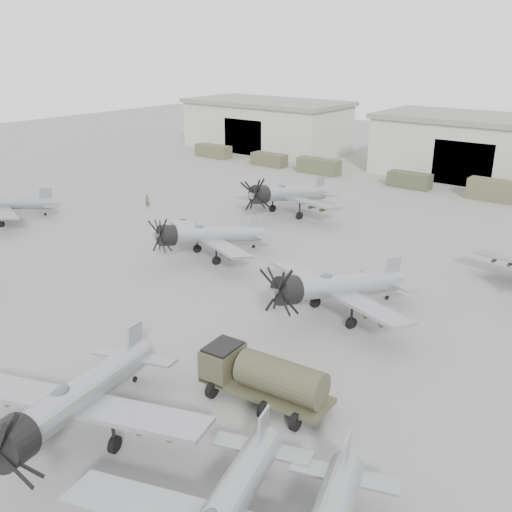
# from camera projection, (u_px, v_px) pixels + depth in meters

# --- Properties ---
(ground) EXTENTS (220.00, 220.00, 0.00)m
(ground) POSITION_uv_depth(u_px,v_px,m) (163.00, 344.00, 36.92)
(ground) COLOR slate
(ground) RESTS_ON ground
(hangar_left) EXTENTS (29.00, 14.80, 8.70)m
(hangar_left) POSITION_uv_depth(u_px,v_px,m) (267.00, 125.00, 103.01)
(hangar_left) COLOR #AEAFA4
(hangar_left) RESTS_ON ground
(hangar_center) EXTENTS (29.00, 14.80, 8.70)m
(hangar_center) POSITION_uv_depth(u_px,v_px,m) (480.00, 147.00, 81.21)
(hangar_center) COLOR #AEAFA4
(hangar_center) RESTS_ON ground
(support_truck_0) EXTENTS (6.60, 2.20, 2.08)m
(support_truck_0) POSITION_uv_depth(u_px,v_px,m) (213.00, 151.00, 96.68)
(support_truck_0) COLOR #484B31
(support_truck_0) RESTS_ON ground
(support_truck_1) EXTENTS (5.82, 2.20, 1.97)m
(support_truck_1) POSITION_uv_depth(u_px,v_px,m) (269.00, 160.00, 89.93)
(support_truck_1) COLOR #46442D
(support_truck_1) RESTS_ON ground
(support_truck_2) EXTENTS (6.64, 2.20, 2.23)m
(support_truck_2) POSITION_uv_depth(u_px,v_px,m) (319.00, 166.00, 84.61)
(support_truck_2) COLOR #434930
(support_truck_2) RESTS_ON ground
(support_truck_3) EXTENTS (5.71, 2.20, 2.03)m
(support_truck_3) POSITION_uv_depth(u_px,v_px,m) (410.00, 180.00, 76.44)
(support_truck_3) COLOR #3B412A
(support_truck_3) RESTS_ON ground
(support_truck_4) EXTENTS (5.82, 2.20, 2.58)m
(support_truck_4) POSITION_uv_depth(u_px,v_px,m) (492.00, 190.00, 70.16)
(support_truck_4) COLOR #4A4C31
(support_truck_4) RESTS_ON ground
(aircraft_near_1) EXTENTS (13.44, 12.13, 5.42)m
(aircraft_near_1) POSITION_uv_depth(u_px,v_px,m) (71.00, 401.00, 26.90)
(aircraft_near_1) COLOR #96989E
(aircraft_near_1) RESTS_ON ground
(aircraft_mid_1) EXTENTS (12.14, 10.94, 4.88)m
(aircraft_mid_1) POSITION_uv_depth(u_px,v_px,m) (205.00, 235.00, 50.86)
(aircraft_mid_1) COLOR #999CA2
(aircraft_mid_1) RESTS_ON ground
(aircraft_mid_2) EXTENTS (12.99, 11.71, 5.22)m
(aircraft_mid_2) POSITION_uv_depth(u_px,v_px,m) (332.00, 287.00, 39.72)
(aircraft_mid_2) COLOR #999BA1
(aircraft_mid_2) RESTS_ON ground
(aircraft_far_0) EXTENTS (13.71, 12.34, 5.45)m
(aircraft_far_0) POSITION_uv_depth(u_px,v_px,m) (285.00, 194.00, 63.51)
(aircraft_far_0) COLOR #919399
(aircraft_far_0) RESTS_ON ground
(fuel_tanker) EXTENTS (7.50, 3.82, 2.82)m
(fuel_tanker) POSITION_uv_depth(u_px,v_px,m) (264.00, 376.00, 30.52)
(fuel_tanker) COLOR #3C3A27
(fuel_tanker) RESTS_ON ground
(tug_trailer) EXTENTS (6.53, 3.13, 1.30)m
(tug_trailer) POSITION_uv_depth(u_px,v_px,m) (200.00, 230.00, 57.97)
(tug_trailer) COLOR #43442D
(tug_trailer) RESTS_ON ground
(ground_crew) EXTENTS (0.58, 0.69, 1.60)m
(ground_crew) POSITION_uv_depth(u_px,v_px,m) (147.00, 201.00, 67.13)
(ground_crew) COLOR #494930
(ground_crew) RESTS_ON ground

